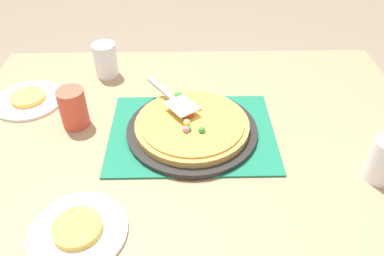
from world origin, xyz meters
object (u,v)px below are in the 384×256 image
at_px(cup_corner, 106,60).
at_px(cup_near, 73,108).
at_px(pizza_pan, 192,130).
at_px(plate_near_left, 78,231).
at_px(served_slice_left, 77,228).
at_px(plate_far_right, 29,100).
at_px(served_slice_right, 28,97).
at_px(pizza_server, 173,98).
at_px(pizza, 192,124).

bearing_deg(cup_corner, cup_near, 79.86).
relative_size(pizza_pan, plate_near_left, 1.73).
xyz_separation_m(plate_near_left, cup_corner, (0.04, -0.67, 0.06)).
distance_m(served_slice_left, cup_near, 0.40).
relative_size(plate_far_right, cup_corner, 1.83).
bearing_deg(served_slice_right, served_slice_left, 117.80).
relative_size(plate_near_left, plate_far_right, 1.00).
bearing_deg(plate_far_right, served_slice_right, 0.00).
relative_size(plate_far_right, served_slice_left, 2.00).
xyz_separation_m(cup_near, pizza_server, (-0.29, -0.03, 0.01)).
distance_m(served_slice_left, cup_corner, 0.67).
xyz_separation_m(plate_near_left, served_slice_left, (0.00, 0.00, 0.01)).
xyz_separation_m(pizza_pan, served_slice_right, (0.53, -0.17, 0.01)).
distance_m(served_slice_left, pizza_server, 0.47).
bearing_deg(pizza_pan, pizza_server, -55.14).
bearing_deg(cup_near, served_slice_right, -33.46).
height_order(pizza, plate_near_left, pizza).
distance_m(served_slice_right, pizza_server, 0.48).
distance_m(pizza_pan, served_slice_left, 0.43).
xyz_separation_m(cup_near, cup_corner, (-0.05, -0.28, 0.00)).
relative_size(pizza, pizza_server, 1.55).
bearing_deg(cup_corner, plate_far_right, 34.77).
bearing_deg(plate_far_right, pizza, 162.24).
relative_size(served_slice_right, pizza_server, 0.52).
distance_m(pizza_pan, plate_near_left, 0.43).
bearing_deg(pizza_pan, cup_corner, -48.18).
distance_m(cup_corner, pizza_server, 0.35).
height_order(plate_near_left, pizza_server, pizza_server).
bearing_deg(pizza, cup_near, -8.06).
bearing_deg(pizza_server, pizza, 124.96).
xyz_separation_m(served_slice_left, served_slice_right, (0.27, -0.51, 0.00)).
relative_size(plate_far_right, served_slice_right, 2.00).
bearing_deg(pizza, pizza_pan, 118.68).
distance_m(pizza, cup_corner, 0.44).
bearing_deg(plate_near_left, pizza, -127.25).
bearing_deg(served_slice_left, cup_near, -77.40).
bearing_deg(served_slice_right, cup_near, 146.54).
xyz_separation_m(served_slice_left, cup_near, (0.09, -0.39, 0.04)).
bearing_deg(served_slice_right, plate_far_right, 0.00).
bearing_deg(cup_near, served_slice_left, 102.60).
height_order(pizza_pan, plate_near_left, pizza_pan).
xyz_separation_m(plate_near_left, cup_near, (0.09, -0.39, 0.06)).
distance_m(plate_near_left, served_slice_right, 0.58).
xyz_separation_m(served_slice_left, pizza_server, (-0.20, -0.42, 0.05)).
bearing_deg(cup_corner, pizza_pan, 131.82).
xyz_separation_m(served_slice_right, cup_near, (-0.18, 0.12, 0.04)).
bearing_deg(served_slice_right, plate_near_left, 117.80).
xyz_separation_m(pizza, cup_corner, (0.30, -0.33, 0.03)).
bearing_deg(pizza_server, cup_near, 5.86).
distance_m(pizza, plate_far_right, 0.56).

